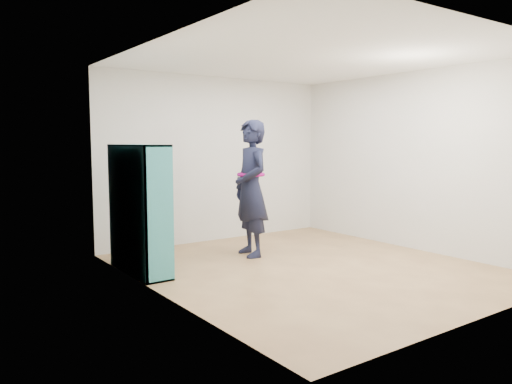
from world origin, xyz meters
TOP-DOWN VIEW (x-y plane):
  - floor at (0.00, 0.00)m, footprint 4.50×4.50m
  - ceiling at (0.00, 0.00)m, footprint 4.50×4.50m
  - wall_left at (-2.00, 0.00)m, footprint 0.02×4.50m
  - wall_right at (2.00, 0.00)m, footprint 0.02×4.50m
  - wall_back at (0.00, 2.25)m, footprint 4.00×0.02m
  - wall_front at (0.00, -2.25)m, footprint 4.00×0.02m
  - bookshelf at (-1.85, 1.05)m, footprint 0.34×1.16m
  - person at (-0.21, 1.00)m, footprint 0.56×0.75m
  - smartphone at (-0.35, 1.11)m, footprint 0.02×0.09m

SIDE VIEW (x-z plane):
  - floor at x=0.00m, z-range 0.00..0.00m
  - bookshelf at x=-1.85m, z-range -0.01..1.54m
  - person at x=-0.21m, z-range 0.00..1.89m
  - smartphone at x=-0.35m, z-range 1.00..1.13m
  - wall_left at x=-2.00m, z-range 0.00..2.60m
  - wall_right at x=2.00m, z-range 0.00..2.60m
  - wall_back at x=0.00m, z-range 0.00..2.60m
  - wall_front at x=0.00m, z-range 0.00..2.60m
  - ceiling at x=0.00m, z-range 2.60..2.60m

